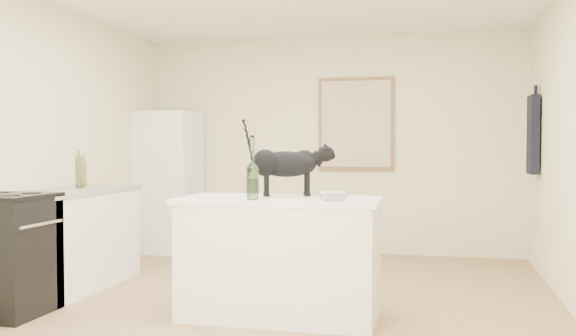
# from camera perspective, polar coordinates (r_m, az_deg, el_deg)

# --- Properties ---
(floor) EXTENTS (5.50, 5.50, 0.00)m
(floor) POSITION_cam_1_polar(r_m,az_deg,el_deg) (5.01, -1.31, -12.84)
(floor) COLOR #90724C
(floor) RESTS_ON ground
(wall_back) EXTENTS (4.50, 0.00, 4.50)m
(wall_back) POSITION_cam_1_polar(r_m,az_deg,el_deg) (7.53, 3.99, 2.13)
(wall_back) COLOR beige
(wall_back) RESTS_ON ground
(wall_front) EXTENTS (4.50, 0.00, 4.50)m
(wall_front) POSITION_cam_1_polar(r_m,az_deg,el_deg) (2.29, -19.06, 2.32)
(wall_front) COLOR beige
(wall_front) RESTS_ON ground
(wall_left) EXTENTS (0.00, 5.50, 5.50)m
(wall_left) POSITION_cam_1_polar(r_m,az_deg,el_deg) (5.83, -23.25, 2.01)
(wall_left) COLOR beige
(wall_left) RESTS_ON ground
(island_base) EXTENTS (1.44, 0.67, 0.86)m
(island_base) POSITION_cam_1_polar(r_m,az_deg,el_deg) (4.70, -0.74, -8.45)
(island_base) COLOR white
(island_base) RESTS_ON floor
(island_top) EXTENTS (1.50, 0.70, 0.04)m
(island_top) POSITION_cam_1_polar(r_m,az_deg,el_deg) (4.64, -0.74, -2.98)
(island_top) COLOR white
(island_top) RESTS_ON island_base
(left_cabinets) EXTENTS (0.60, 1.40, 0.86)m
(left_cabinets) POSITION_cam_1_polar(r_m,az_deg,el_deg) (5.97, -19.08, -6.32)
(left_cabinets) COLOR white
(left_cabinets) RESTS_ON floor
(left_countertop) EXTENTS (0.62, 1.44, 0.04)m
(left_countertop) POSITION_cam_1_polar(r_m,az_deg,el_deg) (5.92, -19.13, -2.01)
(left_countertop) COLOR gray
(left_countertop) RESTS_ON left_cabinets
(stove) EXTENTS (0.60, 0.60, 0.90)m
(stove) POSITION_cam_1_polar(r_m,az_deg,el_deg) (5.24, -24.41, -7.33)
(stove) COLOR black
(stove) RESTS_ON floor
(fridge) EXTENTS (0.68, 0.68, 1.70)m
(fridge) POSITION_cam_1_polar(r_m,az_deg,el_deg) (7.73, -10.93, -1.25)
(fridge) COLOR white
(fridge) RESTS_ON floor
(artwork_frame) EXTENTS (0.90, 0.03, 1.10)m
(artwork_frame) POSITION_cam_1_polar(r_m,az_deg,el_deg) (7.46, 6.24, 4.04)
(artwork_frame) COLOR brown
(artwork_frame) RESTS_ON wall_back
(artwork_canvas) EXTENTS (0.82, 0.00, 1.02)m
(artwork_canvas) POSITION_cam_1_polar(r_m,az_deg,el_deg) (7.45, 6.22, 4.05)
(artwork_canvas) COLOR beige
(artwork_canvas) RESTS_ON wall_back
(hanging_garment) EXTENTS (0.08, 0.34, 0.80)m
(hanging_garment) POSITION_cam_1_polar(r_m,az_deg,el_deg) (6.80, 21.53, 2.85)
(hanging_garment) COLOR black
(hanging_garment) RESTS_ON wall_right
(black_cat) EXTENTS (0.65, 0.39, 0.44)m
(black_cat) POSITION_cam_1_polar(r_m,az_deg,el_deg) (4.78, -0.23, 0.05)
(black_cat) COLOR black
(black_cat) RESTS_ON island_top
(wine_bottle) EXTENTS (0.11, 0.11, 0.41)m
(wine_bottle) POSITION_cam_1_polar(r_m,az_deg,el_deg) (4.48, -3.27, -0.29)
(wine_bottle) COLOR #296327
(wine_bottle) RESTS_ON island_top
(glass_bowl) EXTENTS (0.31, 0.31, 0.06)m
(glass_bowl) POSITION_cam_1_polar(r_m,az_deg,el_deg) (4.39, 4.17, -2.61)
(glass_bowl) COLOR white
(glass_bowl) RESTS_ON island_top
(fridge_paper) EXTENTS (0.02, 0.15, 0.20)m
(fridge_paper) POSITION_cam_1_polar(r_m,az_deg,el_deg) (7.67, -8.30, 1.98)
(fridge_paper) COLOR white
(fridge_paper) RESTS_ON fridge
(counter_bottle_cluster) EXTENTS (0.10, 0.20, 0.29)m
(counter_bottle_cluster) POSITION_cam_1_polar(r_m,az_deg,el_deg) (6.04, -18.45, -0.45)
(counter_bottle_cluster) COLOR brown
(counter_bottle_cluster) RESTS_ON left_countertop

